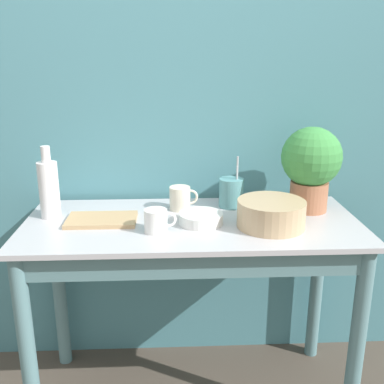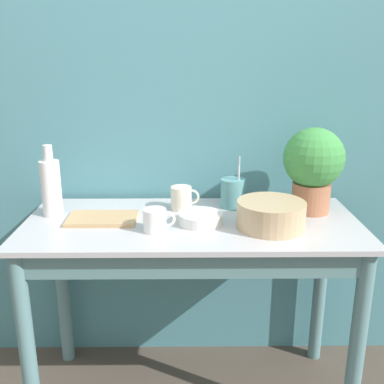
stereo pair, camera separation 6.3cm
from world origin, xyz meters
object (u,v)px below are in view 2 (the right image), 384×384
Objects in this scene: bowl_wash_large at (271,215)px; tray_board at (102,219)px; bottle_tall at (51,187)px; mug_cream at (182,198)px; mug_white at (155,220)px; potted_plant at (313,165)px; utensil_cup at (233,193)px; bowl_small_enamel_white at (201,218)px.

tray_board is at bearing 172.99° from bowl_wash_large.
bottle_tall is 2.32× the size of mug_cream.
mug_white is (-0.09, -0.25, -0.01)m from mug_cream.
bowl_wash_large reaches higher than mug_white.
potted_plant is at bearing 1.89° from bottle_tall.
potted_plant is 1.07m from bottle_tall.
utensil_cup is 0.82× the size of tray_board.
bowl_wash_large reaches higher than tray_board.
tray_board is at bearing -156.82° from mug_cream.
utensil_cup reaches higher than mug_cream.
bowl_wash_large reaches higher than mug_cream.
utensil_cup reaches higher than bowl_wash_large.
potted_plant reaches higher than bowl_small_enamel_white.
tray_board is at bearing -173.11° from potted_plant.
bottle_tall is (-0.86, 0.15, 0.07)m from bowl_wash_large.
bottle_tall reaches higher than tray_board.
potted_plant reaches higher than tray_board.
utensil_cup is (0.31, 0.27, 0.02)m from mug_white.
mug_cream is (0.53, 0.07, -0.07)m from bottle_tall.
potted_plant reaches higher than mug_cream.
bowl_small_enamel_white is at bearing -5.33° from tray_board.
mug_cream is (-0.34, 0.21, -0.00)m from bowl_wash_large.
bowl_small_enamel_white is (0.17, 0.08, -0.02)m from mug_white.
tray_board is (-0.65, 0.08, -0.04)m from bowl_wash_large.
mug_cream is at bearing 113.84° from bowl_small_enamel_white.
bottle_tall is 0.62m from bowl_small_enamel_white.
bowl_small_enamel_white is at bearing -9.82° from bottle_tall.
mug_white reaches higher than bowl_small_enamel_white.
bottle_tall is 1.07× the size of tray_board.
bowl_wash_large is at bearing -9.46° from bowl_small_enamel_white.
bowl_wash_large is 0.89× the size of bottle_tall.
bowl_small_enamel_white is at bearing 170.54° from bowl_wash_large.
bowl_wash_large is at bearing -7.01° from tray_board.
bottle_tall reaches higher than mug_cream.
potted_plant is 1.30× the size of tray_board.
bowl_wash_large is at bearing -32.28° from mug_cream.
bowl_wash_large is 0.88m from bottle_tall.
utensil_cup is at bearing 53.95° from bowl_small_enamel_white.
bowl_wash_large is 0.40m from mug_cream.
potted_plant is 0.69m from mug_white.
mug_cream is (-0.54, 0.03, -0.15)m from potted_plant.
potted_plant is 0.31m from bowl_wash_large.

